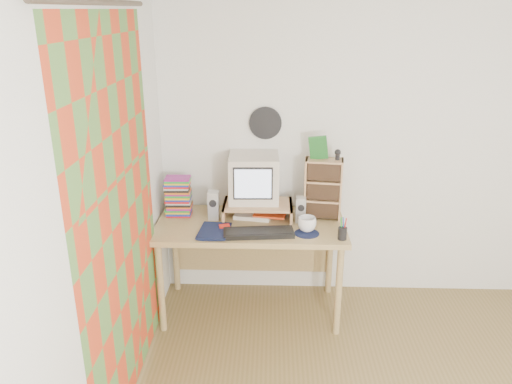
# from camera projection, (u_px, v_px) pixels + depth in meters

# --- Properties ---
(back_wall) EXTENTS (3.50, 0.00, 3.50)m
(back_wall) POSITION_uv_depth(u_px,v_px,m) (385.00, 146.00, 3.86)
(back_wall) COLOR white
(back_wall) RESTS_ON floor
(left_wall) EXTENTS (0.00, 3.50, 3.50)m
(left_wall) POSITION_uv_depth(u_px,v_px,m) (80.00, 242.00, 2.27)
(left_wall) COLOR white
(left_wall) RESTS_ON floor
(curtain) EXTENTS (0.00, 2.20, 2.20)m
(curtain) POSITION_uv_depth(u_px,v_px,m) (121.00, 221.00, 2.76)
(curtain) COLOR red
(curtain) RESTS_ON left_wall
(wall_disc) EXTENTS (0.25, 0.02, 0.25)m
(wall_disc) POSITION_uv_depth(u_px,v_px,m) (265.00, 123.00, 3.81)
(wall_disc) COLOR black
(wall_disc) RESTS_ON back_wall
(desk) EXTENTS (1.40, 0.70, 0.75)m
(desk) POSITION_uv_depth(u_px,v_px,m) (251.00, 236.00, 3.82)
(desk) COLOR tan
(desk) RESTS_ON floor
(monitor_riser) EXTENTS (0.52, 0.30, 0.12)m
(monitor_riser) POSITION_uv_depth(u_px,v_px,m) (258.00, 206.00, 3.78)
(monitor_riser) COLOR tan
(monitor_riser) RESTS_ON desk
(crt_monitor) EXTENTS (0.38, 0.38, 0.35)m
(crt_monitor) POSITION_uv_depth(u_px,v_px,m) (254.00, 179.00, 3.76)
(crt_monitor) COLOR beige
(crt_monitor) RESTS_ON monitor_riser
(speaker_left) EXTENTS (0.08, 0.08, 0.22)m
(speaker_left) POSITION_uv_depth(u_px,v_px,m) (214.00, 205.00, 3.75)
(speaker_left) COLOR silver
(speaker_left) RESTS_ON desk
(speaker_right) EXTENTS (0.08, 0.08, 0.19)m
(speaker_right) POSITION_uv_depth(u_px,v_px,m) (301.00, 210.00, 3.71)
(speaker_right) COLOR silver
(speaker_right) RESTS_ON desk
(keyboard) EXTENTS (0.51, 0.21, 0.03)m
(keyboard) POSITION_uv_depth(u_px,v_px,m) (259.00, 233.00, 3.51)
(keyboard) COLOR black
(keyboard) RESTS_ON desk
(dvd_stack) EXTENTS (0.19, 0.14, 0.26)m
(dvd_stack) POSITION_uv_depth(u_px,v_px,m) (179.00, 199.00, 3.82)
(dvd_stack) COLOR brown
(dvd_stack) RESTS_ON desk
(cd_rack) EXTENTS (0.29, 0.18, 0.46)m
(cd_rack) POSITION_uv_depth(u_px,v_px,m) (323.00, 189.00, 3.74)
(cd_rack) COLOR tan
(cd_rack) RESTS_ON desk
(mug) EXTENTS (0.17, 0.17, 0.11)m
(mug) POSITION_uv_depth(u_px,v_px,m) (307.00, 224.00, 3.57)
(mug) COLOR white
(mug) RESTS_ON desk
(diary) EXTENTS (0.27, 0.21, 0.05)m
(diary) POSITION_uv_depth(u_px,v_px,m) (199.00, 229.00, 3.56)
(diary) COLOR #0F1638
(diary) RESTS_ON desk
(mousepad) EXTENTS (0.22, 0.22, 0.00)m
(mousepad) POSITION_uv_depth(u_px,v_px,m) (307.00, 233.00, 3.54)
(mousepad) COLOR #101636
(mousepad) RESTS_ON desk
(pen_cup) EXTENTS (0.07, 0.07, 0.12)m
(pen_cup) POSITION_uv_depth(u_px,v_px,m) (343.00, 231.00, 3.43)
(pen_cup) COLOR black
(pen_cup) RESTS_ON desk
(papers) EXTENTS (0.30, 0.24, 0.04)m
(papers) POSITION_uv_depth(u_px,v_px,m) (260.00, 214.00, 3.83)
(papers) COLOR white
(papers) RESTS_ON desk
(red_box) EXTENTS (0.08, 0.06, 0.04)m
(red_box) POSITION_uv_depth(u_px,v_px,m) (224.00, 227.00, 3.60)
(red_box) COLOR red
(red_box) RESTS_ON desk
(game_box) EXTENTS (0.13, 0.05, 0.17)m
(game_box) POSITION_uv_depth(u_px,v_px,m) (318.00, 148.00, 3.65)
(game_box) COLOR #1C6322
(game_box) RESTS_ON cd_rack
(webcam) EXTENTS (0.05, 0.05, 0.08)m
(webcam) POSITION_uv_depth(u_px,v_px,m) (338.00, 155.00, 3.63)
(webcam) COLOR black
(webcam) RESTS_ON cd_rack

